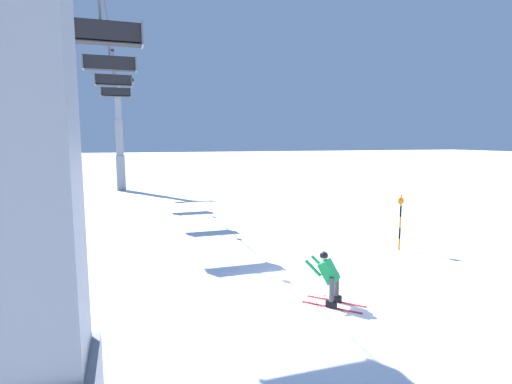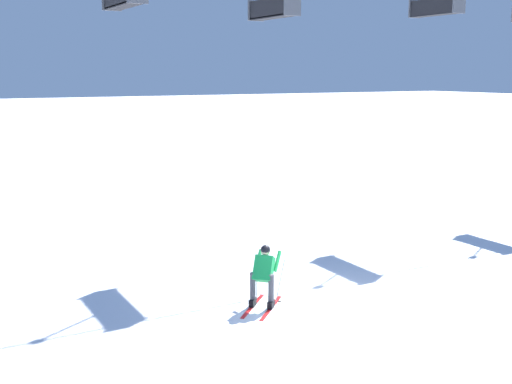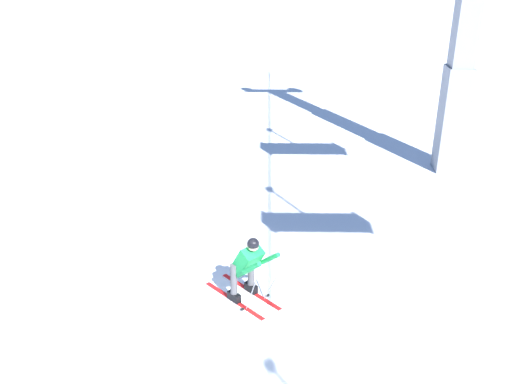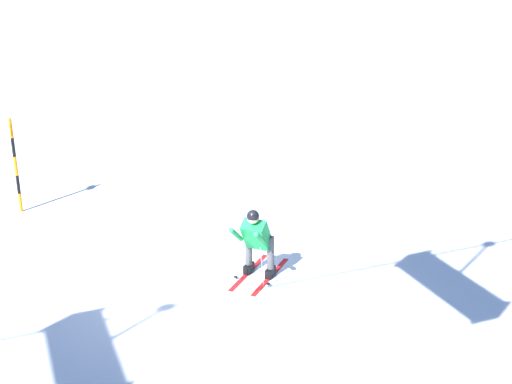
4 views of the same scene
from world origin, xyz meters
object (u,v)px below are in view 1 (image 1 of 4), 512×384
Objects in this scene: skier_carving_main at (329,275)px; chairlift_seat_fourth at (114,80)px; chairlift_seat_middle at (110,63)px; chairlift_seat_farthest at (116,92)px; trail_marker_pole at (400,220)px; lift_tower_near at (22,198)px; lift_tower_far at (120,144)px; chairlift_seat_second at (101,31)px.

chairlift_seat_fourth reaches higher than skier_carving_main.
chairlift_seat_farthest is at bearing 0.00° from chairlift_seat_middle.
skier_carving_main is at bearing 126.33° from trail_marker_pole.
chairlift_seat_farthest is (27.00, -0.00, 3.57)m from lift_tower_near.
trail_marker_pole is (-16.89, -10.45, -6.32)m from chairlift_seat_farthest.
lift_tower_far is 25.02m from trail_marker_pole.
chairlift_seat_farthest is at bearing -180.00° from lift_tower_far.
lift_tower_far is at bearing 0.00° from chairlift_seat_farthest.
chairlift_seat_fourth is at bearing 0.00° from chairlift_seat_second.
chairlift_seat_farthest reaches higher than skier_carving_main.
skier_carving_main is 0.77× the size of chairlift_seat_fourth.
chairlift_seat_middle is 1.11× the size of chairlift_seat_fourth.
lift_tower_far reaches higher than chairlift_seat_middle.
skier_carving_main is 0.71× the size of trail_marker_pole.
chairlift_seat_middle is at bearing 180.00° from chairlift_seat_farthest.
chairlift_seat_fourth is (12.12, 0.00, 0.37)m from chairlift_seat_second.
chairlift_seat_middle is (6.72, 0.00, 0.33)m from chairlift_seat_second.
lift_tower_near is at bearing 139.85° from skier_carving_main.
lift_tower_far reaches higher than chairlift_seat_farthest.
chairlift_seat_second is (9.72, -0.00, 3.28)m from lift_tower_near.
chairlift_seat_second is 1.07× the size of chairlift_seat_middle.
skier_carving_main is 13.25m from chairlift_seat_middle.
lift_tower_far is 6.71m from chairlift_seat_farthest.
lift_tower_far is 4.21× the size of chairlift_seat_middle.
lift_tower_far is at bearing 0.00° from chairlift_seat_middle.
trail_marker_pole is (-6.33, -10.45, -6.37)m from chairlift_seat_middle.
skier_carving_main is at bearing -165.35° from chairlift_seat_farthest.
chairlift_seat_fourth is at bearing -180.00° from lift_tower_far.
lift_tower_near is 4.21× the size of chairlift_seat_middle.
chairlift_seat_middle is (10.05, 5.39, 6.75)m from skier_carving_main.
chairlift_seat_farthest is at bearing 0.00° from chairlift_seat_second.
chairlift_seat_second is 6.73m from chairlift_seat_middle.
lift_tower_near reaches higher than chairlift_seat_fourth.
trail_marker_pole is (-22.57, -10.45, -2.75)m from lift_tower_far.
lift_tower_near is at bearing 180.00° from chairlift_seat_second.
lift_tower_near is at bearing 134.05° from trail_marker_pole.
chairlift_seat_middle is at bearing 180.00° from chairlift_seat_fourth.
skier_carving_main is 9.02m from chairlift_seat_second.
chairlift_seat_fourth is at bearing 19.24° from skier_carving_main.
chairlift_seat_middle is at bearing 28.21° from skier_carving_main.
lift_tower_near is 4.30× the size of trail_marker_pole.
lift_tower_far is 3.93× the size of chairlift_seat_second.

